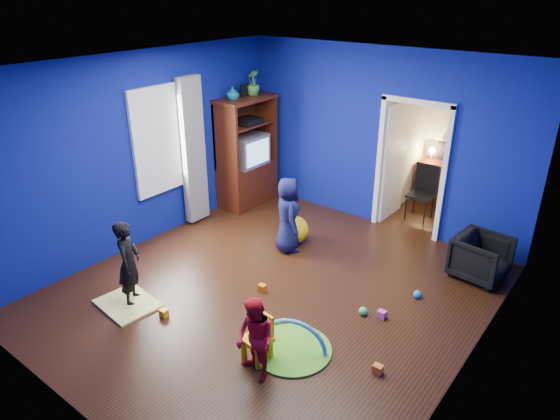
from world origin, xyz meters
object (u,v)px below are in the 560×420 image
Objects in this scene: child_black at (129,263)px; hopper_ball at (295,230)px; vase at (233,93)px; play_mat at (292,349)px; child_navy at (288,215)px; crt_tv at (248,150)px; toddler_red at (255,340)px; kid_chair at (257,341)px; armchair at (481,257)px; folding_chair at (421,194)px; tv_armoire at (246,152)px; study_desk at (442,183)px.

child_black is 2.68m from hopper_ball.
play_mat is (3.12, -2.52, -2.06)m from vase.
crt_tv reaches higher than child_navy.
kid_chair is at bearing 142.75° from toddler_red.
armchair is at bearing -0.06° from crt_tv.
armchair is 1.93m from folding_chair.
child_black is at bearing -167.83° from kid_chair.
child_black is 1.99m from kid_chair.
study_desk is at bearing 38.30° from tv_armoire.
study_desk is (2.82, 2.53, -1.70)m from vase.
child_navy reaches higher than kid_chair.
crt_tv is 1.40× the size of kid_chair.
armchair is at bearing 15.72° from hopper_ball.
kid_chair is 5.40m from study_desk.
child_navy is at bearing -116.73° from folding_chair.
vase is at bearing -97.59° from crt_tv.
child_navy is 3.42m from study_desk.
child_navy is at bearing -109.47° from study_desk.
toddler_red is 4.64m from folding_chair.
vase is 3.61m from folding_chair.
child_black is at bearing 112.54° from child_navy.
hopper_ball is 0.88× the size of kid_chair.
child_navy is 2.39m from play_mat.
tv_armoire is at bearing -141.70° from study_desk.
vase reaches higher than folding_chair.
vase is (-0.95, 3.01, 1.51)m from child_black.
toddler_red is at bearing -48.14° from crt_tv.
armchair is 2.77m from child_navy.
toddler_red is at bearing -45.08° from kid_chair.
child_black is 1.23× the size of folding_chair.
study_desk is (-0.24, 5.60, -0.09)m from toddler_red.
toddler_red is 1.87× the size of kid_chair.
crt_tv reaches higher than play_mat.
crt_tv is 3.11m from folding_chair.
child_navy is at bearing -22.44° from vase.
study_desk is 0.96× the size of folding_chair.
tv_armoire is at bearing -155.81° from folding_chair.
vase is at bearing 150.78° from toddler_red.
tv_armoire reaches higher than folding_chair.
child_black is at bearing -112.26° from folding_chair.
study_desk is at bearing 68.19° from hopper_ball.
study_desk is (-1.44, 2.23, 0.06)m from armchair.
child_navy reaches higher than play_mat.
play_mat is 1.02× the size of study_desk.
child_black is 1.62× the size of crt_tv.
kid_chair is at bearing -122.46° from child_black.
child_black is 5.85m from study_desk.
child_black is 4.99× the size of vase.
child_navy is 2.35m from vase.
tv_armoire is at bearing 9.54° from child_navy.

